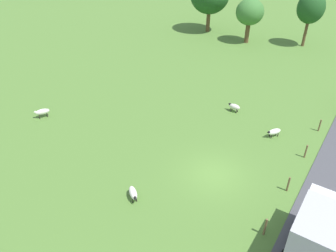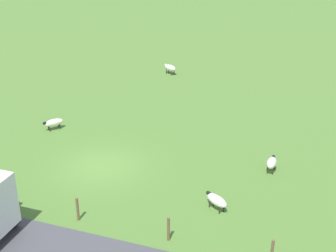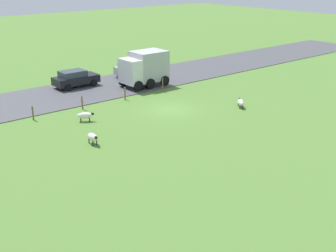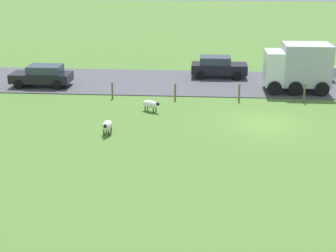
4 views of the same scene
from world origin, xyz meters
name	(u,v)px [view 2 (image 2 of 4)]	position (x,y,z in m)	size (l,w,h in m)	color
ground_plane	(101,166)	(0.00, 0.00, 0.00)	(160.00, 160.00, 0.00)	#517A33
sheep_0	(170,68)	(-15.94, -1.64, 0.54)	(1.01, 1.29, 0.79)	silver
sheep_1	(216,200)	(1.82, 6.72, 0.47)	(1.01, 1.25, 0.70)	white
sheep_2	(54,123)	(-3.22, -4.87, 0.45)	(1.22, 1.09, 0.68)	silver
sheep_3	(272,163)	(-2.46, 8.58, 0.50)	(1.13, 0.53, 0.74)	silver
fence_post_1	(78,209)	(4.62, 1.23, 0.56)	(0.12, 0.12, 1.13)	brown
fence_post_2	(168,229)	(4.62, 5.40, 0.55)	(0.12, 0.12, 1.10)	brown
fence_post_3	(272,251)	(4.62, 9.58, 0.54)	(0.12, 0.12, 1.09)	brown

